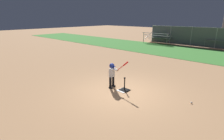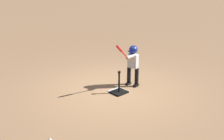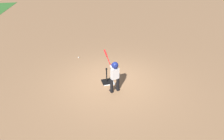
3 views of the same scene
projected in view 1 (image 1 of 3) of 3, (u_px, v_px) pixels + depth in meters
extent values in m
plane|color=#AD7F56|center=(122.00, 92.00, 7.80)|extent=(90.00, 90.00, 0.00)
cube|color=#3D7F33|center=(202.00, 54.00, 15.65)|extent=(56.00, 6.50, 0.02)
cylinder|color=#9E9EA3|center=(152.00, 34.00, 23.05)|extent=(0.08, 0.08, 2.18)
cylinder|color=#9E9EA3|center=(170.00, 35.00, 21.42)|extent=(0.08, 0.08, 2.18)
cylinder|color=#9E9EA3|center=(191.00, 36.00, 19.79)|extent=(0.08, 0.08, 2.18)
cylinder|color=#9E9EA3|center=(216.00, 38.00, 18.16)|extent=(0.08, 0.08, 2.18)
cube|color=#565B60|center=(216.00, 38.00, 18.16)|extent=(14.99, 0.02, 2.10)
cylinder|color=#9E9EA3|center=(218.00, 28.00, 17.86)|extent=(14.99, 0.04, 0.04)
cube|color=white|center=(123.00, 90.00, 7.98)|extent=(0.46, 0.46, 0.02)
cube|color=black|center=(124.00, 90.00, 7.99)|extent=(0.42, 0.37, 0.04)
cylinder|color=black|center=(125.00, 84.00, 7.91)|extent=(0.05, 0.05, 0.54)
cylinder|color=black|center=(125.00, 78.00, 7.82)|extent=(0.08, 0.08, 0.05)
cylinder|color=black|center=(113.00, 81.00, 8.37)|extent=(0.13, 0.13, 0.54)
cube|color=black|center=(114.00, 86.00, 8.44)|extent=(0.19, 0.12, 0.06)
cylinder|color=black|center=(110.00, 83.00, 8.16)|extent=(0.13, 0.13, 0.54)
cube|color=black|center=(111.00, 88.00, 8.22)|extent=(0.19, 0.12, 0.06)
cube|color=silver|center=(112.00, 73.00, 8.13)|extent=(0.21, 0.31, 0.40)
sphere|color=tan|center=(112.00, 66.00, 8.04)|extent=(0.21, 0.21, 0.21)
sphere|color=navy|center=(112.00, 66.00, 8.03)|extent=(0.24, 0.24, 0.24)
cube|color=navy|center=(114.00, 67.00, 7.99)|extent=(0.16, 0.20, 0.01)
cylinder|color=silver|center=(115.00, 69.00, 8.04)|extent=(0.33, 0.11, 0.12)
cylinder|color=silver|center=(114.00, 70.00, 7.97)|extent=(0.32, 0.23, 0.12)
sphere|color=tan|center=(117.00, 70.00, 7.93)|extent=(0.10, 0.10, 0.10)
cylinder|color=red|center=(122.00, 66.00, 7.75)|extent=(0.52, 0.14, 0.46)
cylinder|color=red|center=(126.00, 64.00, 7.63)|extent=(0.26, 0.11, 0.23)
cylinder|color=black|center=(117.00, 70.00, 7.95)|extent=(0.05, 0.06, 0.05)
sphere|color=white|center=(191.00, 103.00, 6.78)|extent=(0.07, 0.07, 0.07)
cube|color=gray|center=(162.00, 40.00, 22.97)|extent=(3.44, 0.30, 0.04)
cube|color=gray|center=(163.00, 42.00, 23.25)|extent=(3.44, 0.36, 0.04)
cube|color=gray|center=(160.00, 38.00, 22.40)|extent=(3.44, 0.30, 0.04)
cube|color=gray|center=(160.00, 40.00, 22.67)|extent=(3.44, 0.36, 0.04)
cube|color=gray|center=(157.00, 36.00, 21.83)|extent=(3.44, 0.30, 0.04)
cube|color=gray|center=(158.00, 38.00, 22.10)|extent=(3.44, 0.36, 0.04)
cube|color=gray|center=(155.00, 33.00, 21.26)|extent=(3.44, 0.30, 0.04)
cube|color=gray|center=(156.00, 36.00, 21.53)|extent=(3.44, 0.36, 0.04)
cylinder|color=gray|center=(174.00, 42.00, 22.21)|extent=(0.06, 0.06, 0.34)
cylinder|color=gray|center=(167.00, 40.00, 20.44)|extent=(0.06, 0.06, 1.32)
cylinder|color=gray|center=(171.00, 37.00, 21.20)|extent=(0.10, 2.28, 1.02)
cylinder|color=gray|center=(152.00, 40.00, 24.21)|extent=(0.06, 0.06, 0.34)
cylinder|color=gray|center=(144.00, 38.00, 22.45)|extent=(0.06, 0.06, 1.32)
cylinder|color=gray|center=(148.00, 36.00, 23.21)|extent=(0.10, 2.28, 1.02)
cube|color=gray|center=(221.00, 45.00, 19.05)|extent=(2.81, 0.24, 0.04)
cube|color=gray|center=(221.00, 47.00, 19.32)|extent=(2.81, 0.30, 0.04)
cube|color=gray|center=(220.00, 43.00, 18.48)|extent=(2.81, 0.24, 0.04)
cube|color=gray|center=(220.00, 45.00, 18.75)|extent=(2.81, 0.30, 0.04)
cube|color=gray|center=(219.00, 41.00, 17.91)|extent=(2.81, 0.24, 0.04)
cube|color=gray|center=(219.00, 43.00, 18.18)|extent=(2.81, 0.30, 0.04)
cylinder|color=gray|center=(209.00, 45.00, 20.13)|extent=(0.06, 0.06, 0.31)
cylinder|color=gray|center=(205.00, 44.00, 18.87)|extent=(0.06, 0.06, 0.90)
cylinder|color=gray|center=(207.00, 41.00, 19.41)|extent=(0.06, 1.67, 0.63)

